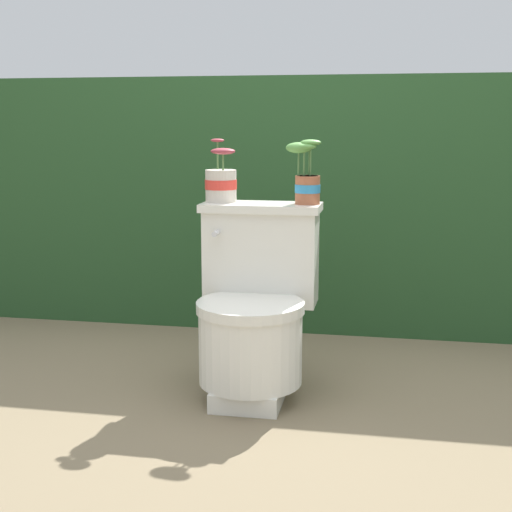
% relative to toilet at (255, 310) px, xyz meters
% --- Properties ---
extents(ground_plane, '(12.00, 12.00, 0.00)m').
position_rel_toilet_xyz_m(ground_plane, '(0.05, -0.11, -0.31)').
color(ground_plane, '#75664C').
extents(hedge_backdrop, '(3.98, 0.76, 1.20)m').
position_rel_toilet_xyz_m(hedge_backdrop, '(0.05, 1.15, 0.29)').
color(hedge_backdrop, '#234723').
rests_on(hedge_backdrop, ground).
extents(toilet, '(0.45, 0.51, 0.69)m').
position_rel_toilet_xyz_m(toilet, '(0.00, 0.00, 0.00)').
color(toilet, silver).
rests_on(toilet, ground).
extents(potted_plant_left, '(0.12, 0.12, 0.24)m').
position_rel_toilet_xyz_m(potted_plant_left, '(-0.16, 0.15, 0.45)').
color(potted_plant_left, beige).
rests_on(potted_plant_left, toilet).
extents(potted_plant_midleft, '(0.13, 0.10, 0.24)m').
position_rel_toilet_xyz_m(potted_plant_midleft, '(0.17, 0.14, 0.48)').
color(potted_plant_midleft, '#9E5638').
rests_on(potted_plant_midleft, toilet).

